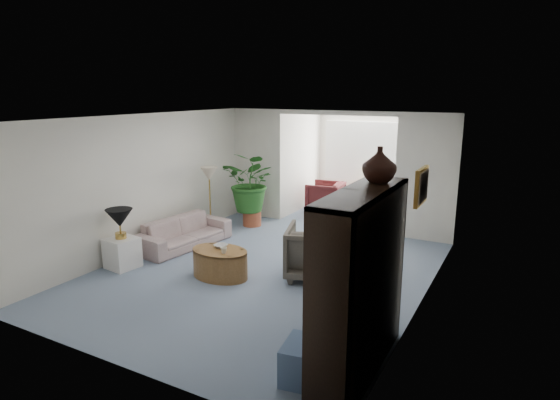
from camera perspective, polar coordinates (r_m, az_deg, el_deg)
The scene contains 26 objects.
floor at distance 7.70m, azimuth -2.16°, elevation -8.91°, with size 6.00×6.00×0.00m, color #7F8EA7.
sunroom_floor at distance 11.24m, azimuth 8.54°, elevation -1.88°, with size 2.60×2.60×0.00m, color #7F8EA7.
back_pier_left at distance 10.81m, azimuth -2.80°, elevation 4.43°, with size 1.20×0.12×2.50m, color silver.
back_pier_right at distance 9.44m, azimuth 17.37°, elevation 2.56°, with size 1.20×0.12×2.50m, color silver.
back_header at distance 9.84m, azimuth 6.79°, elevation 10.52°, with size 2.60×0.12×0.10m, color silver.
window_pane at distance 11.97m, azimuth 10.56°, elevation 5.81°, with size 2.20×0.02×1.50m, color white.
window_blinds at distance 11.95m, azimuth 10.51°, elevation 5.79°, with size 2.20×0.02×1.50m, color white.
framed_picture at distance 6.26m, azimuth 17.00°, elevation 1.61°, with size 0.04×0.50×0.40m, color beige.
sofa at distance 9.05m, azimuth -11.61°, elevation -3.90°, with size 1.88×0.73×0.55m, color beige.
end_table at distance 8.27m, azimuth -18.70°, elevation -6.14°, with size 0.46×0.46×0.51m, color white.
table_lamp at distance 8.10m, azimuth -19.01°, elevation -2.09°, with size 0.44×0.44×0.30m, color black.
floor_lamp at distance 9.60m, azimuth -8.65°, elevation 3.19°, with size 0.36×0.36×0.28m, color beige.
coffee_table at distance 7.54m, azimuth -7.33°, elevation -7.66°, with size 0.95×0.95×0.45m, color #936035.
coffee_bowl at distance 7.56m, azimuth -7.25°, elevation -5.58°, with size 0.21×0.21×0.05m, color beige.
coffee_cup at distance 7.28m, azimuth -6.89°, elevation -6.12°, with size 0.10×0.10×0.09m, color silver.
wingback_chair at distance 7.43m, azimuth 4.40°, elevation -6.31°, with size 0.90×0.92×0.84m, color #5E564A.
side_table_dark at distance 7.50m, azimuth 10.26°, elevation -7.34°, with size 0.48×0.39×0.58m, color black.
entertainment_cabinet at distance 4.95m, azimuth 9.70°, elevation -9.89°, with size 0.46×1.74×1.94m, color black.
cabinet_urn at distance 5.10m, azimuth 12.03°, elevation 4.27°, with size 0.37×0.37×0.38m, color black.
ottoman at distance 5.04m, azimuth 3.52°, elevation -19.17°, with size 0.50×0.50×0.40m, color slate.
plant_pot at distance 10.28m, azimuth -3.43°, elevation -2.25°, with size 0.40×0.40×0.32m, color #9A482C.
house_plant at distance 10.09m, azimuth -3.49°, elevation 2.20°, with size 1.18×1.02×1.31m, color #255E20.
sunroom_chair_blue at distance 10.92m, azimuth 12.82°, elevation -0.43°, with size 0.82×0.85×0.77m, color slate.
sunroom_chair_maroon at distance 11.40m, azimuth 5.55°, elevation 0.36°, with size 0.80×0.82×0.75m, color #591E21.
sunroom_table at distance 11.85m, azimuth 10.30°, elevation 0.20°, with size 0.44×0.35×0.54m, color #936035.
shelf_clutter at distance 4.80m, azimuth 8.37°, elevation -10.50°, with size 0.30×0.95×1.06m.
Camera 1 is at (3.65, -6.13, 2.90)m, focal length 29.97 mm.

